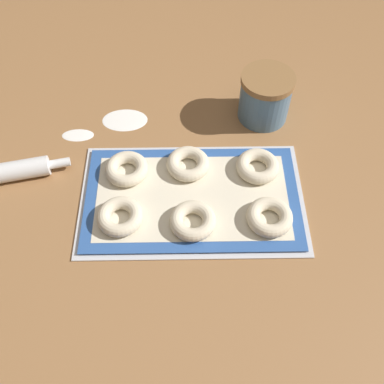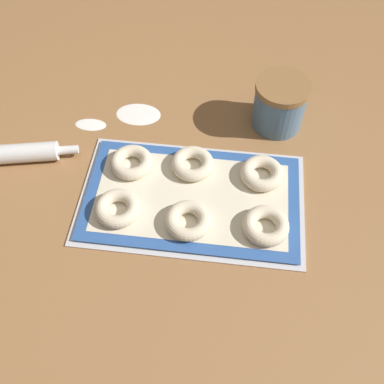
% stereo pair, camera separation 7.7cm
% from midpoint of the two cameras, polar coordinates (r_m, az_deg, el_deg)
% --- Properties ---
extents(ground_plane, '(2.80, 2.80, 0.00)m').
position_cam_midpoint_polar(ground_plane, '(1.05, -2.59, -1.06)').
color(ground_plane, olive).
extents(baking_tray, '(0.52, 0.31, 0.01)m').
position_cam_midpoint_polar(baking_tray, '(1.04, -2.12, -0.81)').
color(baking_tray, silver).
rests_on(baking_tray, ground_plane).
extents(baking_mat, '(0.49, 0.29, 0.00)m').
position_cam_midpoint_polar(baking_mat, '(1.04, -2.13, -0.65)').
color(baking_mat, '#2D569E').
rests_on(baking_mat, baking_tray).
extents(bagel_front_left, '(0.10, 0.10, 0.03)m').
position_cam_midpoint_polar(bagel_front_left, '(1.01, -11.31, -3.19)').
color(bagel_front_left, beige).
rests_on(bagel_front_left, baking_mat).
extents(bagel_front_center, '(0.10, 0.10, 0.03)m').
position_cam_midpoint_polar(bagel_front_center, '(0.98, -2.17, -3.78)').
color(bagel_front_center, beige).
rests_on(bagel_front_center, baking_mat).
extents(bagel_front_right, '(0.10, 0.10, 0.03)m').
position_cam_midpoint_polar(bagel_front_right, '(1.00, 7.64, -3.29)').
color(bagel_front_right, beige).
rests_on(bagel_front_right, baking_mat).
extents(bagel_back_left, '(0.10, 0.10, 0.03)m').
position_cam_midpoint_polar(bagel_back_left, '(1.08, -10.34, 2.79)').
color(bagel_back_left, beige).
rests_on(bagel_back_left, baking_mat).
extents(bagel_back_center, '(0.10, 0.10, 0.03)m').
position_cam_midpoint_polar(bagel_back_center, '(1.07, -2.70, 3.48)').
color(bagel_back_center, beige).
rests_on(bagel_back_center, baking_mat).
extents(bagel_back_right, '(0.10, 0.10, 0.03)m').
position_cam_midpoint_polar(bagel_back_right, '(1.07, 6.30, 3.17)').
color(bagel_back_right, beige).
rests_on(bagel_back_right, baking_mat).
extents(flour_canister, '(0.14, 0.14, 0.13)m').
position_cam_midpoint_polar(flour_canister, '(1.18, 7.39, 11.81)').
color(flour_canister, slate).
rests_on(flour_canister, ground_plane).
extents(flour_patch_near, '(0.12, 0.08, 0.00)m').
position_cam_midpoint_polar(flour_patch_near, '(1.22, -10.36, 8.92)').
color(flour_patch_near, white).
rests_on(flour_patch_near, ground_plane).
extents(flour_patch_far, '(0.08, 0.04, 0.00)m').
position_cam_midpoint_polar(flour_patch_far, '(1.21, -16.10, 6.89)').
color(flour_patch_far, white).
rests_on(flour_patch_far, ground_plane).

